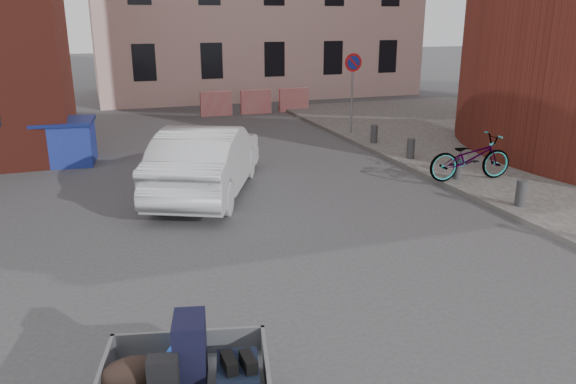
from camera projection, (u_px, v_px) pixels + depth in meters
name	position (u px, v px, depth m)	size (l,w,h in m)	color
ground	(264.00, 276.00, 8.90)	(120.00, 120.00, 0.00)	#38383A
sidewalk	(566.00, 162.00, 15.62)	(9.00, 24.00, 0.12)	#474442
no_parking_sign	(353.00, 76.00, 18.72)	(0.60, 0.09, 2.65)	gray
bollards	(458.00, 168.00, 13.72)	(0.22, 9.02, 0.55)	#3A3A3D
barriers	(256.00, 102.00, 23.58)	(4.70, 0.18, 1.00)	red
trailer	(185.00, 375.00, 5.44)	(1.81, 1.94, 1.20)	black
dumpster	(39.00, 143.00, 15.40)	(3.08, 1.82, 1.23)	navy
silver_car	(207.00, 159.00, 12.84)	(1.70, 4.87, 1.60)	#B5B7BD
bicycle	(470.00, 157.00, 13.55)	(0.74, 2.12, 1.11)	black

